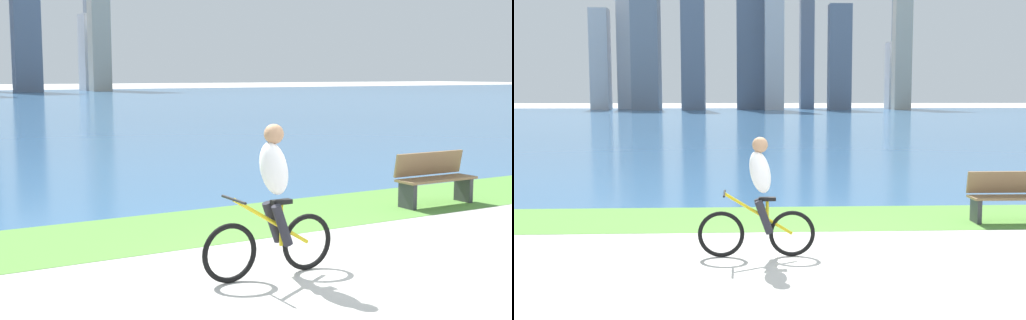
# 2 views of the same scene
# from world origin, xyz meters

# --- Properties ---
(ground_plane) EXTENTS (300.00, 300.00, 0.00)m
(ground_plane) POSITION_xyz_m (0.00, 0.00, 0.00)
(ground_plane) COLOR #B2AFA8
(grass_strip_bayside) EXTENTS (120.00, 2.29, 0.01)m
(grass_strip_bayside) POSITION_xyz_m (0.00, 3.18, 0.00)
(grass_strip_bayside) COLOR #59933D
(grass_strip_bayside) RESTS_ON ground
(cyclist_lead) EXTENTS (1.65, 0.52, 1.69)m
(cyclist_lead) POSITION_xyz_m (-0.64, 0.51, 0.84)
(cyclist_lead) COLOR black
(cyclist_lead) RESTS_ON ground
(bench_near_path) EXTENTS (1.50, 0.47, 0.90)m
(bench_near_path) POSITION_xyz_m (3.95, 2.71, 0.45)
(bench_near_path) COLOR olive
(bench_near_path) RESTS_ON ground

